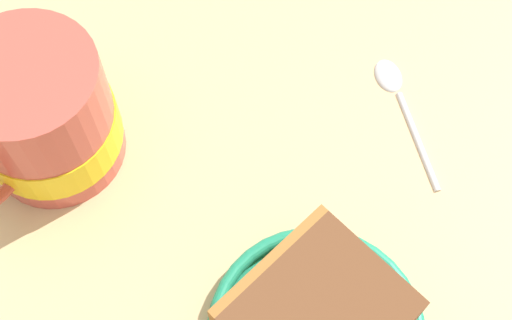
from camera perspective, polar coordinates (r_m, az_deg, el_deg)
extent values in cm
cube|color=tan|center=(49.05, 2.65, -9.28)|extent=(151.40, 151.40, 2.21)
cube|color=#9E662D|center=(44.22, 1.06, -8.87)|extent=(9.10, 3.60, 4.56)
cylinder|color=#BF4C3F|center=(49.25, -16.74, 3.57)|extent=(9.53, 9.53, 9.95)
cylinder|color=yellow|center=(50.68, -16.23, 2.59)|extent=(9.72, 9.72, 3.01)
cylinder|color=black|center=(47.19, -17.52, 5.10)|extent=(8.39, 8.39, 0.40)
ellipsoid|color=silver|center=(55.26, 10.90, 6.70)|extent=(3.58, 3.48, 0.80)
cylinder|color=silver|center=(52.91, 12.82, 1.62)|extent=(6.56, 5.78, 0.50)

